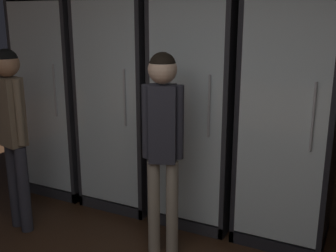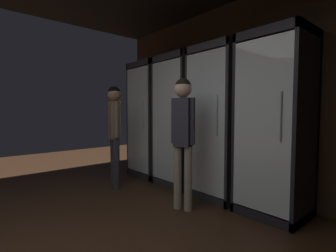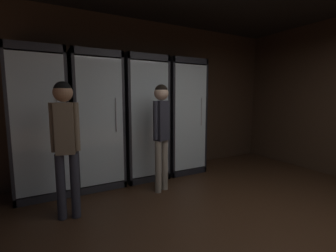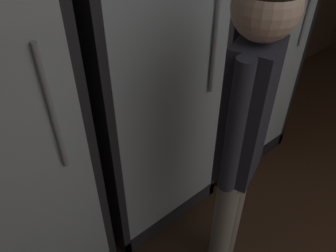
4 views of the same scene
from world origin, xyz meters
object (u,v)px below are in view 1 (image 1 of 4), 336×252
at_px(cooler_left, 127,102).
at_px(cooler_right, 290,119).
at_px(shopper_near, 12,121).
at_px(shopper_far, 163,131).
at_px(cooler_far_left, 64,95).
at_px(cooler_center, 201,110).

bearing_deg(cooler_left, cooler_right, 0.04).
xyz_separation_m(shopper_near, shopper_far, (1.32, 0.20, 0.03)).
distance_m(cooler_far_left, cooler_center, 1.57).
relative_size(cooler_left, shopper_far, 1.31).
bearing_deg(cooler_right, cooler_left, -179.96).
relative_size(cooler_far_left, cooler_right, 1.00).
relative_size(cooler_left, shopper_near, 1.32).
distance_m(cooler_far_left, cooler_left, 0.78).
bearing_deg(cooler_left, shopper_far, -43.87).
relative_size(cooler_left, cooler_right, 1.00).
distance_m(cooler_right, shopper_near, 2.31).
height_order(shopper_near, shopper_far, shopper_far).
height_order(cooler_far_left, cooler_left, same).
bearing_deg(shopper_near, cooler_right, 24.50).
height_order(cooler_left, cooler_center, same).
bearing_deg(cooler_far_left, cooler_center, 0.01).
bearing_deg(shopper_near, shopper_far, 8.72).
height_order(cooler_left, shopper_far, cooler_left).
distance_m(cooler_center, cooler_right, 0.78).
distance_m(cooler_left, shopper_near, 1.10).
xyz_separation_m(cooler_center, cooler_right, (0.78, -0.00, 0.01)).
distance_m(cooler_far_left, shopper_near, 0.99).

